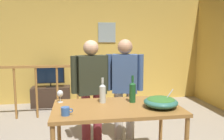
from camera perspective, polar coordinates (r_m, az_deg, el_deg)
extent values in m
cube|color=gold|center=(5.83, -6.09, 5.24)|extent=(6.05, 0.10, 2.70)
cube|color=#90A1A3|center=(5.81, -1.31, 9.48)|extent=(0.44, 0.03, 0.50)
cylinder|color=#9E6B33|center=(4.94, -23.29, -5.57)|extent=(0.04, 0.04, 1.03)
cylinder|color=#9E6B33|center=(4.86, -18.53, -5.56)|extent=(0.04, 0.04, 1.03)
cylinder|color=#9E6B33|center=(4.80, -13.63, -5.52)|extent=(0.04, 0.04, 1.03)
cylinder|color=#9E6B33|center=(4.79, -8.66, -5.43)|extent=(0.04, 0.04, 1.03)
cylinder|color=#9E6B33|center=(4.81, -3.70, -5.30)|extent=(0.04, 0.04, 1.03)
cylinder|color=#9E6B33|center=(4.86, 1.18, -5.13)|extent=(0.04, 0.04, 1.03)
cube|color=#9E6B33|center=(4.76, -18.81, 0.80)|extent=(3.39, 0.07, 0.05)
cube|color=#9E6B33|center=(4.85, 1.19, -4.56)|extent=(0.10, 0.10, 1.13)
cube|color=#38281E|center=(5.67, -15.13, -6.47)|extent=(0.90, 0.40, 0.47)
cube|color=black|center=(5.62, -15.21, -4.05)|extent=(0.20, 0.12, 0.02)
cylinder|color=black|center=(5.61, -15.23, -3.55)|extent=(0.03, 0.03, 0.08)
cube|color=black|center=(5.53, -15.35, -1.14)|extent=(0.66, 0.06, 0.41)
cube|color=black|center=(5.51, -15.39, -1.18)|extent=(0.61, 0.01, 0.37)
cube|color=#9E6B33|center=(2.73, 1.20, -9.54)|extent=(1.51, 0.84, 0.04)
cylinder|color=#9E6B33|center=(3.20, -13.25, -14.85)|extent=(0.05, 0.05, 0.77)
cylinder|color=#9E6B33|center=(3.40, 12.24, -13.42)|extent=(0.05, 0.05, 0.77)
ellipsoid|color=#337060|center=(2.73, 12.21, -7.97)|extent=(0.40, 0.40, 0.12)
ellipsoid|color=#38702D|center=(2.72, 12.23, -7.29)|extent=(0.33, 0.33, 0.06)
cylinder|color=silver|center=(2.74, 13.81, -6.73)|extent=(0.15, 0.01, 0.20)
cylinder|color=silver|center=(2.96, -12.93, -7.91)|extent=(0.07, 0.07, 0.01)
cylinder|color=silver|center=(2.95, -12.95, -7.16)|extent=(0.01, 0.01, 0.07)
ellipsoid|color=silver|center=(2.93, -12.99, -5.79)|extent=(0.08, 0.08, 0.09)
cylinder|color=silver|center=(2.85, -2.40, -6.21)|extent=(0.08, 0.08, 0.21)
cone|color=silver|center=(2.82, -2.41, -3.78)|extent=(0.08, 0.08, 0.04)
cylinder|color=silver|center=(2.81, -2.42, -2.70)|extent=(0.03, 0.03, 0.07)
cylinder|color=#1E5628|center=(2.88, 5.20, -5.89)|extent=(0.08, 0.08, 0.23)
cone|color=#1E5628|center=(2.85, 5.23, -3.30)|extent=(0.08, 0.08, 0.04)
cylinder|color=#1E5628|center=(2.84, 5.24, -2.17)|extent=(0.03, 0.03, 0.08)
cylinder|color=#3866B2|center=(2.45, -11.71, -10.17)|extent=(0.09, 0.09, 0.09)
torus|color=#3866B2|center=(2.45, -10.37, -10.05)|extent=(0.05, 0.01, 0.05)
cylinder|color=#9E3842|center=(3.52, -3.69, -12.20)|extent=(0.13, 0.13, 0.80)
cylinder|color=#9E3842|center=(3.48, -6.58, -12.52)|extent=(0.13, 0.13, 0.80)
cube|color=#2D3323|center=(3.33, -5.27, -1.20)|extent=(0.45, 0.31, 0.57)
cylinder|color=#2D3323|center=(3.40, -1.12, -0.71)|extent=(0.09, 0.09, 0.54)
cylinder|color=#2D3323|center=(3.26, -9.62, -1.20)|extent=(0.09, 0.09, 0.54)
sphere|color=#D8A884|center=(3.29, -5.36, 5.62)|extent=(0.22, 0.22, 0.22)
cylinder|color=beige|center=(3.57, 4.64, -11.91)|extent=(0.13, 0.13, 0.81)
cylinder|color=beige|center=(3.57, 1.69, -11.88)|extent=(0.13, 0.13, 0.81)
cube|color=#3D5684|center=(3.39, 3.25, -0.85)|extent=(0.41, 0.30, 0.57)
cylinder|color=#3D5684|center=(3.40, 7.21, -0.64)|extent=(0.09, 0.09, 0.54)
cylinder|color=#3D5684|center=(3.40, -0.70, -0.57)|extent=(0.09, 0.09, 0.54)
sphere|color=tan|center=(3.36, 3.31, 5.88)|extent=(0.22, 0.22, 0.22)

